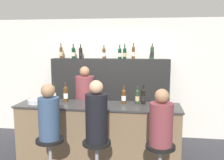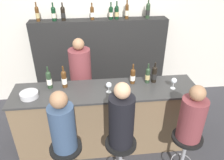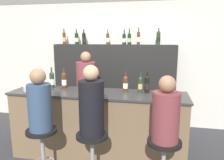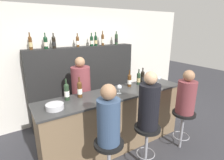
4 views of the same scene
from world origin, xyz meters
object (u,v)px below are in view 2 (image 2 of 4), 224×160
Objects in this scene: wine_bottle_backbar_5 at (117,12)px; bar_stool_left at (67,155)px; wine_bottle_counter_0 at (49,79)px; wine_bottle_backbar_1 at (54,14)px; wine_bottle_counter_3 at (148,75)px; bartender at (82,87)px; wine_bottle_counter_1 at (64,79)px; wine_bottle_counter_2 at (133,76)px; wine_bottle_backbar_3 at (92,13)px; wine_bottle_backbar_4 at (111,13)px; wine_bottle_backbar_7 at (148,11)px; bar_stool_right at (186,145)px; guest_seated_middle at (121,119)px; guest_seated_right at (192,117)px; wine_bottle_backbar_6 at (127,11)px; metal_bowl at (29,95)px; wine_bottle_backbar_2 at (63,13)px; bar_stool_middle at (121,151)px; wine_glass_0 at (109,85)px; guest_seated_left at (62,125)px; wine_glass_1 at (174,81)px; wine_bottle_counter_4 at (154,74)px; wine_bottle_backbar_0 at (37,14)px.

wine_bottle_backbar_5 is 2.56m from bar_stool_left.
wine_bottle_backbar_1 is (0.01, 1.18, 0.66)m from wine_bottle_counter_0.
bartender is (-1.02, 0.48, -0.44)m from wine_bottle_counter_3.
wine_bottle_counter_2 is (1.01, 0.00, -0.01)m from wine_bottle_counter_1.
wine_bottle_backbar_4 reaches higher than wine_bottle_backbar_3.
wine_bottle_backbar_7 is 0.45× the size of bar_stool_right.
wine_bottle_counter_3 is 1.00m from guest_seated_middle.
wine_bottle_backbar_6 is at bearing 103.69° from guest_seated_right.
wine_bottle_counter_2 is 0.19× the size of bartender.
guest_seated_right reaches higher than metal_bowl.
wine_bottle_backbar_2 is (-1.28, 1.18, 0.68)m from wine_bottle_counter_3.
bartender reaches higher than bar_stool_middle.
guest_seated_left is (-0.60, -0.63, -0.11)m from wine_glass_0.
guest_seated_left is at bearing -157.69° from wine_glass_1.
bar_stool_right is (0.35, -0.84, -0.62)m from wine_bottle_counter_3.
wine_bottle_counter_0 is at bearing 106.30° from bar_stool_left.
wine_bottle_counter_3 is (0.23, -0.00, 0.00)m from wine_bottle_counter_2.
metal_bowl is at bearing 128.46° from guest_seated_left.
wine_bottle_backbar_1 is 1.69m from wine_bottle_backbar_7.
wine_glass_0 is 0.65× the size of metal_bowl.
wine_bottle_backbar_7 reaches higher than guest_seated_right.
wine_bottle_counter_3 is at bearing 34.97° from guest_seated_left.
wine_bottle_counter_0 reaches higher than wine_bottle_counter_1.
wine_bottle_backbar_5 is (1.13, 1.18, 0.66)m from wine_bottle_counter_0.
wine_bottle_backbar_7 is at bearing -0.00° from wine_bottle_backbar_5.
wine_bottle_backbar_7 is (1.70, 1.18, 0.67)m from wine_bottle_counter_0.
wine_glass_0 is (0.16, -1.39, -0.68)m from wine_bottle_backbar_3.
metal_bowl is (-1.80, -0.22, -0.10)m from wine_bottle_counter_4.
wine_bottle_counter_4 is at bearing -23.19° from bartender.
wine_bottle_backbar_2 is at bearing 131.78° from wine_bottle_counter_2.
wine_bottle_counter_3 is at bearing -42.61° from wine_bottle_backbar_2.
wine_bottle_backbar_2 reaches higher than guest_seated_middle.
wine_glass_1 is 0.10× the size of bartender.
wine_bottle_counter_1 reaches higher than metal_bowl.
wine_bottle_backbar_1 reaches higher than wine_bottle_counter_3.
metal_bowl is (-1.95, -1.39, -0.78)m from wine_bottle_backbar_7.
wine_bottle_counter_0 is 1.41m from bar_stool_middle.
wine_bottle_backbar_0 is (-1.72, 1.18, 0.68)m from wine_bottle_counter_3.
bar_stool_left is 0.44× the size of bartender.
bar_stool_middle is at bearing -90.00° from guest_seated_middle.
wine_bottle_backbar_1 is at bearing -180.00° from wine_bottle_backbar_3.
wine_bottle_counter_4 is at bearing 53.51° from bar_stool_middle.
wine_bottle_backbar_7 is 0.42× the size of guest_seated_right.
wine_bottle_backbar_0 reaches higher than guest_seated_right.
guest_seated_left is (-1.20, -0.84, -0.12)m from wine_bottle_counter_3.
wine_bottle_backbar_2 is at bearing 115.77° from wine_glass_0.
wine_bottle_counter_1 is 1.06m from bar_stool_left.
wine_bottle_backbar_7 is at bearing 92.94° from bar_stool_right.
wine_glass_0 is (0.63, -0.21, -0.02)m from wine_bottle_counter_1.
bar_stool_middle is at bearing -92.62° from wine_bottle_backbar_4.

